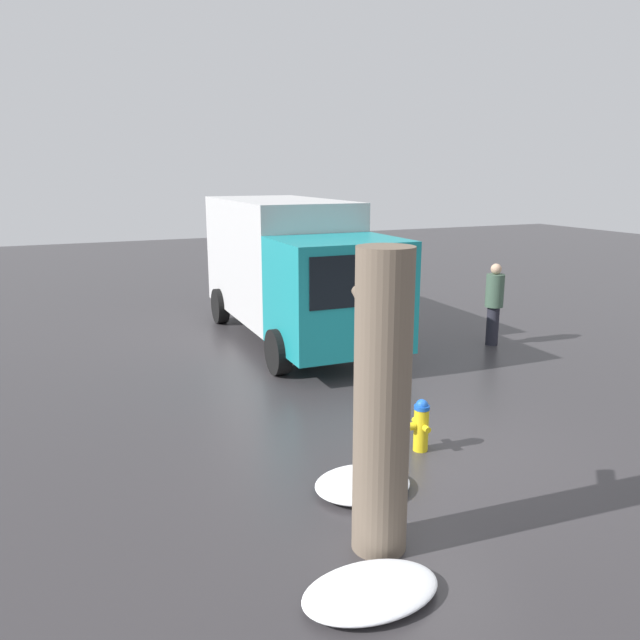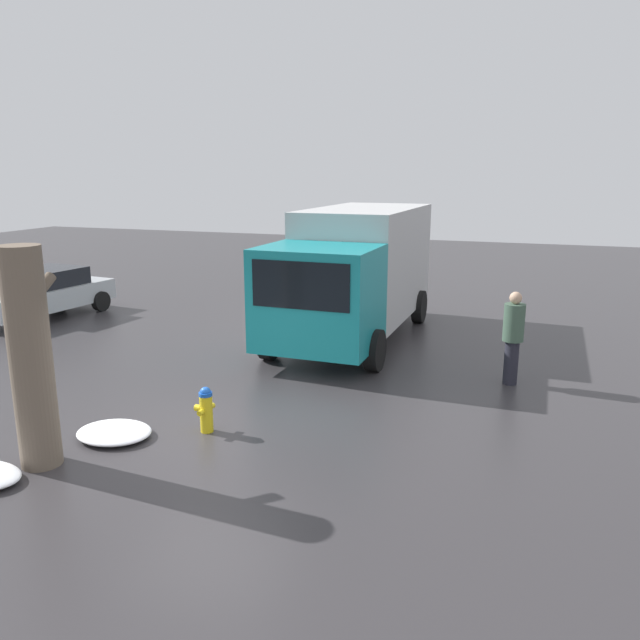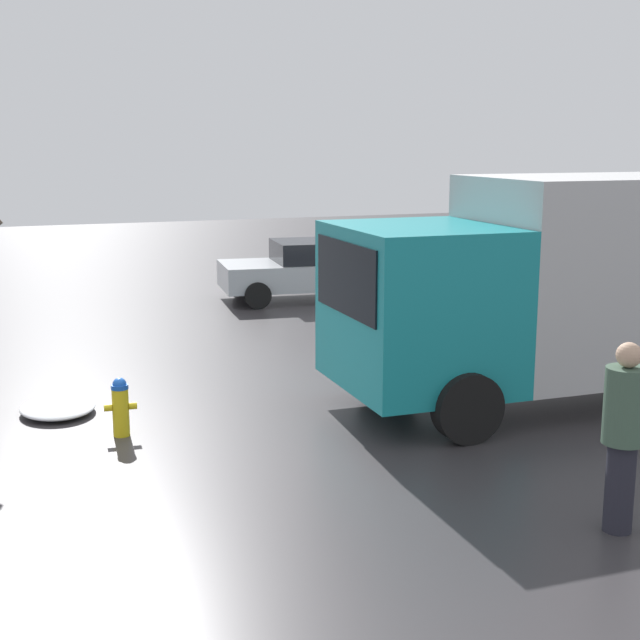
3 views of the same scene
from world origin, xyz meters
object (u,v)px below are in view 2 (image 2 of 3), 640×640
Objects in this scene: pedestrian at (513,334)px; delivery_truck at (356,270)px; fire_hydrant at (206,409)px; tree_trunk at (31,358)px; parked_car at (41,293)px.

delivery_truck is at bearing 150.99° from pedestrian.
fire_hydrant is 6.14m from pedestrian.
fire_hydrant is 0.11× the size of delivery_truck.
delivery_truck reaches higher than fire_hydrant.
tree_trunk is at bearing -133.61° from pedestrian.
delivery_truck is at bearing -15.36° from tree_trunk.
tree_trunk is 0.45× the size of delivery_truck.
pedestrian is 13.19m from parked_car.
pedestrian is (4.07, -4.55, 0.63)m from fire_hydrant.
pedestrian reaches higher than parked_car.
parked_car is (1.58, 13.09, -0.30)m from pedestrian.
fire_hydrant is at bearing -135.10° from pedestrian.
pedestrian is at bearing 149.07° from delivery_truck.
tree_trunk is at bearing 51.41° from fire_hydrant.
tree_trunk is 1.70× the size of pedestrian.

